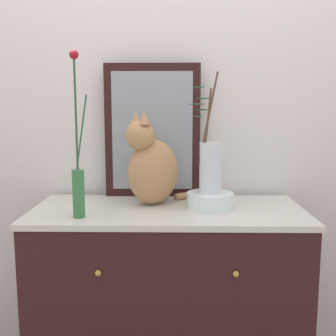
{
  "coord_description": "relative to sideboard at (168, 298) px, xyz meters",
  "views": [
    {
      "loc": [
        0.03,
        -1.78,
        1.3
      ],
      "look_at": [
        0.0,
        0.0,
        1.03
      ],
      "focal_mm": 44.14,
      "sensor_mm": 36.0,
      "label": 1
    }
  ],
  "objects": [
    {
      "name": "wall_back",
      "position": [
        0.0,
        0.35,
        0.88
      ],
      "size": [
        4.4,
        0.08,
        2.6
      ],
      "primitive_type": "cube",
      "color": "silver",
      "rests_on": "ground_plane"
    },
    {
      "name": "sideboard",
      "position": [
        0.0,
        0.0,
        0.0
      ],
      "size": [
        1.2,
        0.56,
        0.85
      ],
      "color": "black",
      "rests_on": "ground_plane"
    },
    {
      "name": "bowl_porcelain",
      "position": [
        0.19,
        0.01,
        0.46
      ],
      "size": [
        0.21,
        0.21,
        0.07
      ],
      "primitive_type": "cylinder",
      "color": "white",
      "rests_on": "sideboard"
    },
    {
      "name": "cat_sitting",
      "position": [
        -0.08,
        0.07,
        0.6
      ],
      "size": [
        0.39,
        0.32,
        0.43
      ],
      "color": "#B08150",
      "rests_on": "sideboard"
    },
    {
      "name": "vase_glass_clear",
      "position": [
        0.18,
        0.01,
        0.62
      ],
      "size": [
        0.15,
        0.16,
        0.53
      ],
      "color": "silver",
      "rests_on": "bowl_porcelain"
    },
    {
      "name": "mirror_leaning",
      "position": [
        -0.08,
        0.25,
        0.75
      ],
      "size": [
        0.47,
        0.03,
        0.65
      ],
      "color": "black",
      "rests_on": "sideboard"
    },
    {
      "name": "vase_slim_green",
      "position": [
        -0.36,
        -0.15,
        0.59
      ],
      "size": [
        0.07,
        0.05,
        0.66
      ],
      "color": "#34733D",
      "rests_on": "sideboard"
    }
  ]
}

